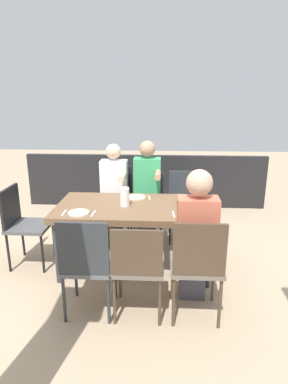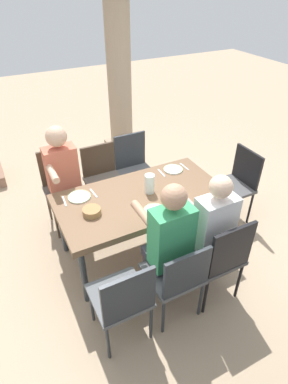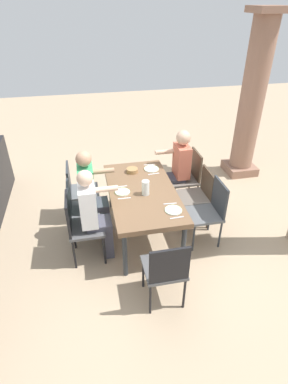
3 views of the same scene
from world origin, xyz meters
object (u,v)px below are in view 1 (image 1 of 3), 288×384
chair_east_south (116,197)px  diner_guest_third (196,235)px  dining_table (135,211)px  bread_basket (184,202)px  chair_east_north (87,261)px  chair_west_north (197,262)px  chair_head_east (22,221)px  chair_west_south (184,200)px  plate_2 (79,213)px  chair_mid_north (138,264)px  water_pitcher (125,198)px  plate_0 (189,214)px  plate_1 (136,197)px  diner_man_white (147,190)px  diner_woman_green (114,191)px  chair_mid_south (148,200)px

chair_east_south → diner_guest_third: size_ratio=0.73×
dining_table → bread_basket: bearing=-175.1°
chair_east_north → chair_west_north: bearing=-179.9°
chair_head_east → diner_guest_third: size_ratio=0.70×
chair_west_south → plate_2: size_ratio=4.13×
chair_west_south → bread_basket: chair_west_south is taller
chair_head_east → plate_2: size_ratio=4.20×
dining_table → chair_head_east: (1.26, 0.00, -0.14)m
chair_mid_north → chair_west_south: bearing=-106.0°
diner_guest_third → water_pitcher: size_ratio=6.52×
chair_east_north → bread_basket: size_ratio=5.45×
plate_0 → plate_1: (0.56, -0.53, 0.00)m
chair_west_south → bread_basket: bearing=85.9°
chair_east_south → diner_man_white: 0.50m
chair_east_south → plate_2: chair_east_south is taller
chair_head_east → plate_2: (-0.72, 0.28, 0.21)m
chair_west_north → plate_0: chair_west_north is taller
plate_2 → bread_basket: (-1.08, -0.33, 0.02)m
chair_east_south → plate_1: chair_east_south is taller
chair_west_north → plate_1: chair_west_north is taller
chair_east_south → plate_0: (-0.89, 1.13, 0.20)m
chair_east_south → water_pitcher: bearing=104.2°
plate_2 → diner_man_white: bearing=-124.0°
chair_west_north → plate_2: size_ratio=4.33×
dining_table → diner_man_white: (-0.10, -0.67, 0.04)m
chair_head_east → bread_basket: 1.81m
plate_0 → diner_man_white: bearing=-63.7°
chair_west_north → chair_east_south: (0.92, -1.74, 0.00)m
diner_woman_green → plate_0: (-0.89, 0.93, 0.06)m
plate_2 → diner_woman_green: bearing=-102.6°
plate_2 → water_pitcher: (-0.44, -0.26, 0.08)m
plate_0 → plate_2: size_ratio=1.05×
diner_man_white → diner_guest_third: (-0.49, 1.35, -0.01)m
chair_east_north → plate_0: bearing=-145.5°
chair_mid_south → chair_east_north: 1.79m
chair_mid_south → diner_guest_third: bearing=107.9°
chair_west_north → chair_head_east: bearing=-25.1°
chair_mid_north → plate_1: 1.16m
diner_woman_green → diner_guest_third: (-0.92, 1.36, 0.02)m
dining_table → plate_1: size_ratio=8.13×
plate_2 → chair_west_south: bearing=-134.6°
dining_table → chair_east_north: chair_east_north is taller
chair_east_south → bread_basket: 1.22m
dining_table → plate_1: (0.00, -0.27, 0.07)m
chair_mid_south → diner_woman_green: bearing=23.9°
chair_west_north → chair_east_south: size_ratio=0.99×
chair_west_north → chair_east_north: bearing=0.1°
chair_west_north → chair_mid_north: size_ratio=1.07×
dining_table → bread_basket: bread_basket is taller
chair_mid_north → bread_basket: size_ratio=5.15×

